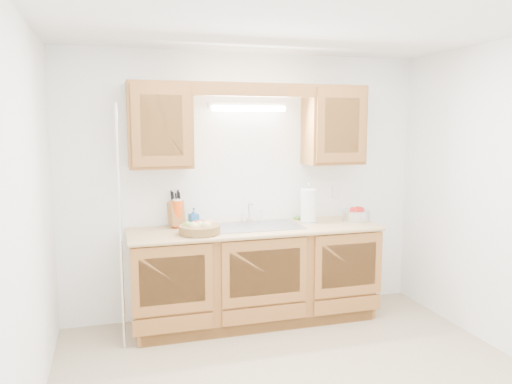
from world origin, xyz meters
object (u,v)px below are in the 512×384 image
object	(u,v)px
paper_towel	(308,206)
fruit_basket	(200,228)
apple_bowl	(356,215)
knife_block	(176,213)

from	to	relation	value
paper_towel	fruit_basket	bearing A→B (deg)	-169.27
paper_towel	apple_bowl	bearing A→B (deg)	-6.66
knife_block	paper_towel	size ratio (longest dim) A/B	0.92
apple_bowl	fruit_basket	bearing A→B (deg)	-174.51
paper_towel	knife_block	bearing A→B (deg)	173.08
knife_block	apple_bowl	bearing A→B (deg)	-16.31
paper_towel	apple_bowl	size ratio (longest dim) A/B	1.08
fruit_basket	knife_block	size ratio (longest dim) A/B	1.06
fruit_basket	paper_towel	world-z (taller)	paper_towel
fruit_basket	apple_bowl	xyz separation A→B (m)	(1.57, 0.15, 0.01)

